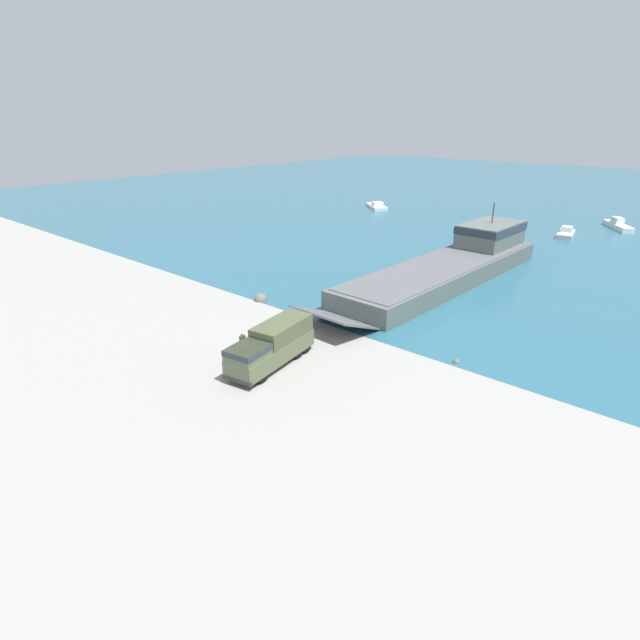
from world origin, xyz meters
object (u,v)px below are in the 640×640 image
(moored_boat_a, at_px, (377,206))
(moored_boat_c, at_px, (566,233))
(landing_craft, at_px, (456,261))
(soldier_on_ramp, at_px, (243,342))
(military_truck, at_px, (272,345))
(moored_boat_b, at_px, (618,225))

(moored_boat_a, distance_m, moored_boat_c, 36.56)
(landing_craft, distance_m, soldier_on_ramp, 29.49)
(military_truck, relative_size, moored_boat_b, 1.11)
(landing_craft, xyz_separation_m, moored_boat_b, (8.00, 41.65, -1.14))
(military_truck, relative_size, soldier_on_ramp, 4.84)
(military_truck, height_order, moored_boat_c, military_truck)
(moored_boat_a, xyz_separation_m, moored_boat_b, (41.21, 9.48, 0.15))
(moored_boat_a, xyz_separation_m, moored_boat_c, (36.50, -1.99, 0.04))
(landing_craft, distance_m, moored_boat_a, 46.25)
(military_truck, bearing_deg, moored_boat_b, 164.17)
(landing_craft, relative_size, moored_boat_a, 5.16)
(military_truck, distance_m, soldier_on_ramp, 3.11)
(soldier_on_ramp, relative_size, moored_boat_c, 0.28)
(landing_craft, distance_m, moored_boat_b, 42.42)
(soldier_on_ramp, distance_m, moored_boat_a, 68.52)
(military_truck, bearing_deg, moored_boat_a, -160.94)
(moored_boat_c, bearing_deg, moored_boat_b, -122.64)
(military_truck, relative_size, moored_boat_c, 1.33)
(soldier_on_ramp, bearing_deg, moored_boat_a, 118.01)
(soldier_on_ramp, bearing_deg, military_truck, 5.29)
(landing_craft, bearing_deg, soldier_on_ramp, -94.09)
(moored_boat_c, bearing_deg, landing_craft, 73.44)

